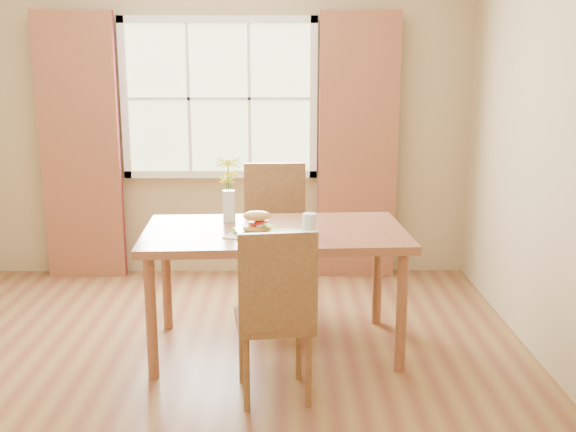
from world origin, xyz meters
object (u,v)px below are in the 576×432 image
(chair_far, at_px, (275,232))
(croissant_sandwich, at_px, (257,222))
(chair_near, at_px, (276,309))
(dining_table, at_px, (275,242))
(water_glass, at_px, (309,224))
(flower_vase, at_px, (229,183))

(chair_far, bearing_deg, croissant_sandwich, -99.41)
(chair_near, distance_m, croissant_sandwich, 0.66)
(dining_table, xyz_separation_m, water_glass, (0.21, -0.10, 0.14))
(chair_far, relative_size, croissant_sandwich, 5.93)
(chair_far, relative_size, flower_vase, 2.58)
(dining_table, height_order, croissant_sandwich, croissant_sandwich)
(dining_table, bearing_deg, chair_far, 87.42)
(chair_near, bearing_deg, chair_far, 82.84)
(chair_far, xyz_separation_m, water_glass, (0.21, -0.82, 0.25))
(chair_far, bearing_deg, flower_vase, -123.86)
(chair_near, xyz_separation_m, water_glass, (0.20, 0.60, 0.31))
(chair_near, bearing_deg, dining_table, 83.12)
(croissant_sandwich, bearing_deg, dining_table, 54.74)
(croissant_sandwich, bearing_deg, water_glass, 7.83)
(chair_near, bearing_deg, croissant_sandwich, 93.61)
(chair_far, height_order, flower_vase, flower_vase)
(chair_far, xyz_separation_m, croissant_sandwich, (-0.10, -0.85, 0.28))
(croissant_sandwich, xyz_separation_m, flower_vase, (-0.20, 0.36, 0.17))
(water_glass, bearing_deg, dining_table, 154.12)
(chair_far, xyz_separation_m, flower_vase, (-0.29, -0.49, 0.45))
(chair_near, xyz_separation_m, flower_vase, (-0.31, 0.93, 0.50))
(dining_table, bearing_deg, water_glass, -28.84)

